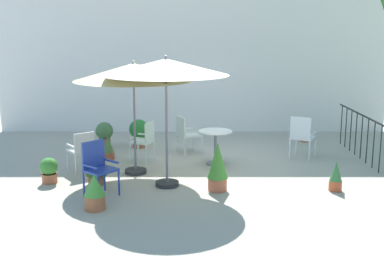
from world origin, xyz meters
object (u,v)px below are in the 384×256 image
at_px(cafe_table_0, 215,141).
at_px(potted_plant_3, 304,131).
at_px(potted_plant_2, 94,192).
at_px(potted_plant_8, 138,132).
at_px(potted_plant_0, 217,166).
at_px(potted_plant_5, 335,176).
at_px(potted_plant_1, 104,133).
at_px(patio_umbrella_0, 133,73).
at_px(patio_chair_3, 186,132).
at_px(patio_chair_2, 145,139).
at_px(potted_plant_4, 49,170).
at_px(potted_plant_6, 108,148).
at_px(patio_chair_4, 97,164).
at_px(patio_chair_1, 82,148).
at_px(potted_plant_7, 95,161).
at_px(patio_umbrella_1, 165,68).
at_px(patio_chair_0, 302,134).

distance_m(cafe_table_0, potted_plant_3, 3.28).
relative_size(potted_plant_2, potted_plant_8, 0.85).
distance_m(potted_plant_0, potted_plant_5, 2.15).
distance_m(potted_plant_1, potted_plant_8, 0.85).
bearing_deg(potted_plant_3, patio_umbrella_0, -145.08).
bearing_deg(patio_chair_3, potted_plant_8, 152.72).
distance_m(patio_chair_2, potted_plant_4, 2.29).
relative_size(patio_chair_2, potted_plant_6, 1.67).
xyz_separation_m(patio_chair_4, potted_plant_5, (4.26, 0.23, -0.29)).
bearing_deg(patio_chair_1, potted_plant_6, 70.09).
distance_m(cafe_table_0, potted_plant_6, 2.44).
bearing_deg(potted_plant_6, patio_chair_4, -84.33).
xyz_separation_m(potted_plant_0, potted_plant_2, (-2.04, -0.95, -0.16)).
height_order(potted_plant_4, potted_plant_5, potted_plant_5).
relative_size(patio_umbrella_0, potted_plant_6, 4.38).
xyz_separation_m(potted_plant_4, potted_plant_7, (0.91, -0.07, 0.19)).
xyz_separation_m(potted_plant_0, potted_plant_6, (-2.36, 2.17, -0.20)).
xyz_separation_m(patio_chair_2, potted_plant_6, (-0.86, 0.19, -0.27)).
relative_size(patio_umbrella_0, potted_plant_4, 4.80).
height_order(patio_umbrella_0, potted_plant_3, patio_umbrella_0).
xyz_separation_m(potted_plant_3, potted_plant_6, (-4.85, -1.79, -0.02)).
distance_m(patio_umbrella_1, potted_plant_7, 2.21).
bearing_deg(cafe_table_0, potted_plant_2, -127.29).
bearing_deg(potted_plant_6, potted_plant_5, -25.89).
relative_size(patio_chair_0, potted_plant_0, 1.09).
bearing_deg(patio_chair_4, patio_chair_3, 62.77).
xyz_separation_m(cafe_table_0, potted_plant_3, (2.45, 2.17, -0.23)).
height_order(patio_chair_1, patio_chair_3, patio_chair_3).
bearing_deg(cafe_table_0, potted_plant_6, 170.88).
height_order(patio_chair_1, potted_plant_6, patio_chair_1).
relative_size(potted_plant_0, potted_plant_2, 1.50).
bearing_deg(potted_plant_1, patio_chair_4, -81.61).
xyz_separation_m(patio_umbrella_0, potted_plant_1, (-1.02, 2.17, -1.68)).
bearing_deg(potted_plant_4, potted_plant_7, -4.66).
bearing_deg(potted_plant_0, patio_chair_4, -173.36).
height_order(patio_chair_4, potted_plant_3, patio_chair_4).
bearing_deg(potted_plant_8, patio_umbrella_0, -85.60).
relative_size(patio_umbrella_1, potted_plant_0, 2.70).
bearing_deg(potted_plant_8, patio_umbrella_1, -74.27).
bearing_deg(potted_plant_8, potted_plant_6, -116.76).
height_order(patio_umbrella_1, patio_chair_3, patio_umbrella_1).
height_order(cafe_table_0, potted_plant_7, potted_plant_7).
distance_m(patio_umbrella_1, potted_plant_0, 1.99).
xyz_separation_m(patio_chair_1, patio_chair_3, (2.11, 1.50, 0.01)).
distance_m(potted_plant_3, potted_plant_7, 5.96).
xyz_separation_m(potted_plant_2, potted_plant_6, (-0.32, 3.12, -0.05)).
distance_m(patio_chair_3, potted_plant_4, 3.43).
relative_size(potted_plant_1, potted_plant_8, 0.91).
xyz_separation_m(patio_umbrella_0, potted_plant_0, (1.61, -1.09, -1.58)).
bearing_deg(patio_chair_1, patio_chair_2, 32.98).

